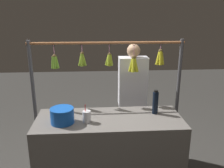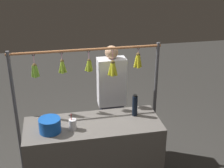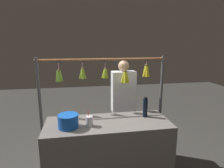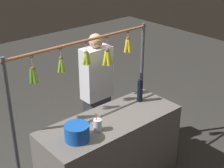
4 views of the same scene
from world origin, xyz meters
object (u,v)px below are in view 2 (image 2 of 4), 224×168
(vendor_person, at_px, (112,102))
(drink_cup, at_px, (73,124))
(blue_bucket, at_px, (50,125))
(water_bottle, at_px, (135,106))

(vendor_person, bearing_deg, drink_cup, 52.18)
(blue_bucket, xyz_separation_m, vendor_person, (-0.87, -0.79, -0.18))
(blue_bucket, bearing_deg, vendor_person, -137.81)
(drink_cup, height_order, vendor_person, vendor_person)
(water_bottle, relative_size, vendor_person, 0.17)
(water_bottle, distance_m, drink_cup, 0.81)
(blue_bucket, height_order, vendor_person, vendor_person)
(drink_cup, bearing_deg, vendor_person, -127.82)
(water_bottle, xyz_separation_m, drink_cup, (0.78, 0.18, -0.07))
(blue_bucket, relative_size, drink_cup, 1.25)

